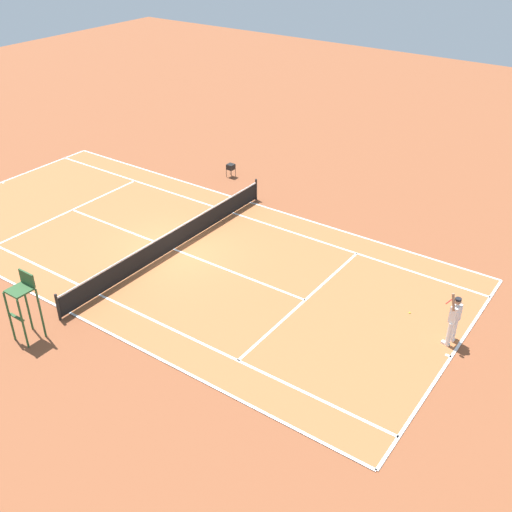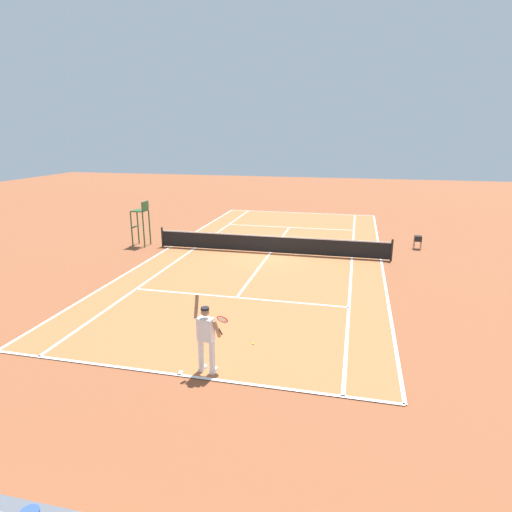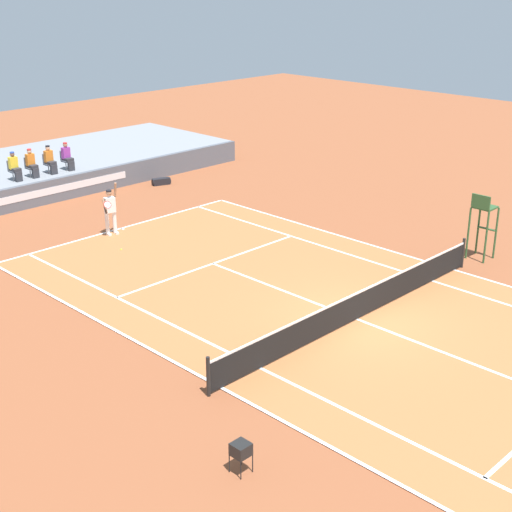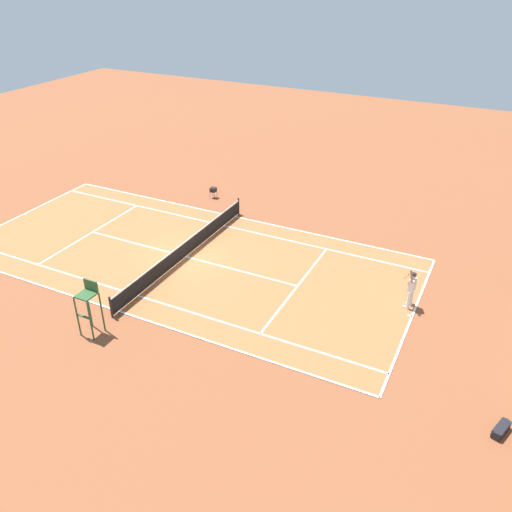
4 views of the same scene
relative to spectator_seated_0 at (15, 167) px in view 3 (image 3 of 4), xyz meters
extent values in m
plane|color=brown|center=(1.16, -17.99, -1.68)|extent=(80.00, 80.00, 0.00)
cube|color=#B76638|center=(1.16, -17.99, -1.67)|extent=(10.98, 23.78, 0.02)
cube|color=white|center=(1.16, -6.10, -1.65)|extent=(10.98, 0.10, 0.01)
cube|color=white|center=(-4.33, -17.99, -1.65)|extent=(0.10, 23.78, 0.01)
cube|color=white|center=(6.65, -17.99, -1.65)|extent=(0.10, 23.78, 0.01)
cube|color=white|center=(-2.95, -17.99, -1.65)|extent=(0.10, 23.78, 0.01)
cube|color=white|center=(5.27, -17.99, -1.65)|extent=(0.10, 23.78, 0.01)
cube|color=white|center=(1.16, -11.59, -1.65)|extent=(8.22, 0.10, 0.01)
cube|color=white|center=(1.16, -17.99, -1.65)|extent=(0.10, 12.80, 0.01)
cube|color=white|center=(1.16, -6.20, -1.65)|extent=(0.10, 0.20, 0.01)
cylinder|color=black|center=(-4.78, -17.99, -1.14)|extent=(0.10, 0.10, 1.07)
cylinder|color=black|center=(7.10, -17.99, -1.14)|extent=(0.10, 0.10, 1.07)
cube|color=black|center=(1.16, -17.99, -1.20)|extent=(11.78, 0.02, 0.84)
cube|color=white|center=(1.16, -17.99, -0.78)|extent=(11.78, 0.03, 0.06)
cube|color=#565B66|center=(1.16, -0.94, -1.14)|extent=(22.35, 0.24, 1.06)
cube|color=silver|center=(1.16, -1.06, -1.09)|extent=(7.82, 0.01, 0.32)
cube|color=gray|center=(1.16, 2.79, -1.14)|extent=(22.35, 7.21, 1.06)
cube|color=#474C56|center=(0.00, 0.02, -0.20)|extent=(0.44, 0.44, 0.06)
cube|color=#474C56|center=(0.00, 0.22, 0.05)|extent=(0.44, 0.06, 0.44)
cylinder|color=#4C4C51|center=(0.18, -0.13, -0.42)|extent=(0.04, 0.04, 0.38)
cylinder|color=#4C4C51|center=(-0.18, -0.13, -0.42)|extent=(0.04, 0.04, 0.38)
cube|color=#2D2D33|center=(0.00, -0.08, -0.12)|extent=(0.34, 0.44, 0.16)
cube|color=#2D2D33|center=(0.00, -0.28, -0.39)|extent=(0.30, 0.14, 0.44)
cube|color=yellow|center=(0.00, 0.08, 0.17)|extent=(0.36, 0.22, 0.52)
sphere|color=brown|center=(0.00, 0.08, 0.54)|extent=(0.20, 0.20, 0.20)
cylinder|color=#2D4CA8|center=(0.00, 0.08, 0.63)|extent=(0.19, 0.19, 0.05)
cube|color=#474C56|center=(0.82, 0.02, -0.20)|extent=(0.44, 0.44, 0.06)
cube|color=#474C56|center=(0.82, 0.22, 0.05)|extent=(0.44, 0.06, 0.44)
cylinder|color=#4C4C51|center=(1.00, -0.13, -0.42)|extent=(0.04, 0.04, 0.38)
cylinder|color=#4C4C51|center=(0.65, -0.13, -0.42)|extent=(0.04, 0.04, 0.38)
cube|color=#2D2D33|center=(0.82, -0.08, -0.12)|extent=(0.34, 0.44, 0.16)
cube|color=#2D2D33|center=(0.82, -0.28, -0.39)|extent=(0.30, 0.14, 0.44)
cube|color=orange|center=(0.82, 0.08, 0.17)|extent=(0.36, 0.22, 0.52)
sphere|color=tan|center=(0.82, 0.08, 0.54)|extent=(0.20, 0.20, 0.20)
cylinder|color=red|center=(0.82, 0.08, 0.63)|extent=(0.19, 0.19, 0.05)
cube|color=#474C56|center=(1.74, 0.02, -0.20)|extent=(0.44, 0.44, 0.06)
cube|color=#474C56|center=(1.74, 0.22, 0.05)|extent=(0.44, 0.06, 0.44)
cylinder|color=#4C4C51|center=(1.92, -0.13, -0.42)|extent=(0.04, 0.04, 0.38)
cylinder|color=#4C4C51|center=(1.57, -0.13, -0.42)|extent=(0.04, 0.04, 0.38)
cube|color=#2D2D33|center=(1.74, -0.08, -0.12)|extent=(0.34, 0.44, 0.16)
cube|color=#2D2D33|center=(1.74, -0.28, -0.39)|extent=(0.30, 0.14, 0.44)
cube|color=orange|center=(1.74, 0.08, 0.17)|extent=(0.36, 0.22, 0.52)
sphere|color=tan|center=(1.74, 0.08, 0.54)|extent=(0.20, 0.20, 0.20)
cylinder|color=black|center=(1.74, 0.08, 0.63)|extent=(0.19, 0.19, 0.05)
cube|color=#474C56|center=(2.65, 0.02, -0.20)|extent=(0.44, 0.44, 0.06)
cube|color=#474C56|center=(2.65, 0.22, 0.05)|extent=(0.44, 0.06, 0.44)
cylinder|color=#4C4C51|center=(2.82, -0.13, -0.42)|extent=(0.04, 0.04, 0.38)
cylinder|color=#4C4C51|center=(2.47, -0.13, -0.42)|extent=(0.04, 0.04, 0.38)
cube|color=#2D2D33|center=(2.65, -0.08, -0.12)|extent=(0.34, 0.44, 0.16)
cube|color=#2D2D33|center=(2.65, -0.28, -0.39)|extent=(0.30, 0.14, 0.44)
cube|color=purple|center=(2.65, 0.08, 0.17)|extent=(0.36, 0.22, 0.52)
sphere|color=#A37556|center=(2.65, 0.08, 0.54)|extent=(0.20, 0.20, 0.20)
cylinder|color=red|center=(2.65, 0.08, 0.63)|extent=(0.19, 0.19, 0.05)
cylinder|color=white|center=(0.65, -6.43, -1.22)|extent=(0.15, 0.15, 0.92)
cylinder|color=white|center=(0.34, -6.38, -1.22)|extent=(0.15, 0.15, 0.92)
cube|color=white|center=(0.64, -6.49, -1.63)|extent=(0.16, 0.30, 0.10)
cube|color=white|center=(0.33, -6.44, -1.63)|extent=(0.16, 0.30, 0.10)
cube|color=white|center=(0.49, -6.40, -0.46)|extent=(0.43, 0.30, 0.60)
sphere|color=#A37556|center=(0.49, -6.40, 0.01)|extent=(0.22, 0.22, 0.22)
cylinder|color=black|center=(0.49, -6.40, 0.10)|extent=(0.21, 0.21, 0.06)
cylinder|color=#A37556|center=(0.75, -6.48, 0.10)|extent=(0.12, 0.22, 0.61)
cylinder|color=#A37556|center=(0.22, -6.46, -0.44)|extent=(0.14, 0.34, 0.56)
cylinder|color=black|center=(0.16, -6.57, -0.57)|extent=(0.07, 0.19, 0.25)
torus|color=red|center=(0.16, -6.75, -0.31)|extent=(0.33, 0.24, 0.26)
cylinder|color=silver|center=(0.16, -6.75, -0.31)|extent=(0.29, 0.20, 0.22)
sphere|color=#D1E533|center=(-0.30, -8.14, -1.64)|extent=(0.07, 0.07, 0.07)
cylinder|color=#2D562D|center=(8.68, -17.64, -0.73)|extent=(0.07, 0.07, 1.90)
cylinder|color=#2D562D|center=(8.68, -18.34, -0.73)|extent=(0.07, 0.07, 1.90)
cylinder|color=#2D562D|center=(7.98, -17.64, -0.73)|extent=(0.07, 0.07, 1.90)
cylinder|color=#2D562D|center=(7.98, -18.34, -0.73)|extent=(0.07, 0.07, 1.90)
cube|color=#2D562D|center=(8.33, -17.99, 0.25)|extent=(0.70, 0.70, 0.06)
cube|color=#2D562D|center=(7.98, -17.99, 0.52)|extent=(0.06, 0.70, 0.48)
cube|color=#2D562D|center=(8.65, -17.99, -0.63)|extent=(0.10, 0.70, 0.04)
cube|color=black|center=(6.43, -2.06, -1.52)|extent=(0.90, 0.58, 0.32)
cylinder|color=black|center=(6.03, -1.93, -1.52)|extent=(0.16, 0.32, 0.32)
cylinder|color=black|center=(6.82, -2.20, -1.52)|extent=(0.16, 0.32, 0.32)
cube|color=black|center=(-6.30, -20.68, -1.12)|extent=(0.36, 0.36, 0.28)
cylinder|color=black|center=(-6.47, -20.85, -1.47)|extent=(0.02, 0.02, 0.42)
cylinder|color=black|center=(-6.13, -20.85, -1.47)|extent=(0.02, 0.02, 0.42)
cylinder|color=black|center=(-6.47, -20.51, -1.47)|extent=(0.02, 0.02, 0.42)
cylinder|color=black|center=(-6.13, -20.51, -1.47)|extent=(0.02, 0.02, 0.42)
ellipsoid|color=#D1E533|center=(-6.30, -20.68, -1.04)|extent=(0.30, 0.30, 0.12)
camera|label=1|loc=(17.11, -2.52, 11.16)|focal=42.69mm
camera|label=2|loc=(-2.96, 2.89, 4.26)|focal=30.25mm
camera|label=3|loc=(-15.20, -29.93, 8.07)|focal=52.38mm
camera|label=4|loc=(21.10, -3.92, 12.25)|focal=36.85mm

